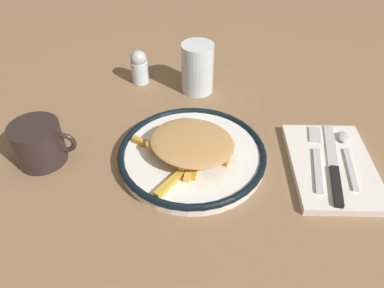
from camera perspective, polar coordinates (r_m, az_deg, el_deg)
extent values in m
plane|color=#896747|center=(0.69, 0.00, -2.38)|extent=(2.60, 2.60, 0.00)
cylinder|color=white|center=(0.69, 0.00, -1.83)|extent=(0.27, 0.27, 0.02)
torus|color=black|center=(0.68, 0.00, -1.27)|extent=(0.27, 0.27, 0.01)
cube|color=#F5B458|center=(0.66, 0.73, -2.08)|extent=(0.03, 0.06, 0.01)
cube|color=gold|center=(0.65, -0.93, -1.40)|extent=(0.02, 0.08, 0.01)
cube|color=gold|center=(0.67, -4.15, -0.13)|extent=(0.07, 0.03, 0.01)
cube|color=gold|center=(0.69, -6.34, -0.35)|extent=(0.07, 0.05, 0.01)
cube|color=gold|center=(0.67, -0.86, -0.15)|extent=(0.05, 0.06, 0.01)
cube|color=gold|center=(0.68, -0.39, 0.93)|extent=(0.06, 0.02, 0.01)
cube|color=#F0BA57|center=(0.66, 0.07, -2.72)|extent=(0.02, 0.09, 0.01)
cube|color=#E7C661|center=(0.70, -2.85, 1.82)|extent=(0.05, 0.08, 0.01)
cube|color=#DA9142|center=(0.68, -2.35, -0.81)|extent=(0.06, 0.05, 0.01)
cube|color=#EDA052|center=(0.67, 0.78, -0.10)|extent=(0.08, 0.05, 0.01)
cube|color=gold|center=(0.68, 0.10, -0.80)|extent=(0.08, 0.03, 0.01)
cube|color=gold|center=(0.66, 0.82, -2.59)|extent=(0.03, 0.09, 0.01)
cube|color=gold|center=(0.68, -2.94, 0.60)|extent=(0.07, 0.06, 0.01)
cube|color=gold|center=(0.69, 2.57, -0.11)|extent=(0.09, 0.01, 0.01)
cube|color=#EBBA50|center=(0.70, 1.32, 0.64)|extent=(0.07, 0.04, 0.01)
cube|color=gold|center=(0.67, 2.10, -1.45)|extent=(0.08, 0.06, 0.01)
cube|color=gold|center=(0.67, -2.17, -0.13)|extent=(0.06, 0.03, 0.01)
cube|color=gold|center=(0.63, -2.72, -5.40)|extent=(0.06, 0.08, 0.01)
cube|color=gold|center=(0.67, 0.57, -0.28)|extent=(0.07, 0.02, 0.01)
cube|color=gold|center=(0.73, -2.53, 2.31)|extent=(0.08, 0.02, 0.01)
cube|color=#DFC751|center=(0.68, 1.10, 0.51)|extent=(0.08, 0.06, 0.01)
cube|color=gold|center=(0.66, -2.06, -0.95)|extent=(0.09, 0.02, 0.01)
ellipsoid|color=tan|center=(0.66, 0.11, 0.28)|extent=(0.19, 0.18, 0.02)
cube|color=#1F6D32|center=(0.68, 1.92, 2.24)|extent=(0.00, 0.00, 0.00)
cube|color=#366320|center=(0.64, -1.55, -0.72)|extent=(0.00, 0.00, 0.00)
cube|color=#266F35|center=(0.67, 4.45, 1.31)|extent=(0.00, 0.00, 0.00)
cube|color=#236F30|center=(0.64, -2.75, -0.35)|extent=(0.00, 0.00, 0.00)
cube|color=#226532|center=(0.63, 2.59, -1.58)|extent=(0.00, 0.00, 0.00)
cube|color=#326632|center=(0.67, 0.22, 1.91)|extent=(0.00, 0.00, 0.00)
cube|color=#366521|center=(0.66, 0.11, 0.95)|extent=(0.00, 0.00, 0.00)
cube|color=#206D23|center=(0.65, 1.22, 0.23)|extent=(0.00, 0.00, 0.00)
cube|color=silver|center=(0.72, 20.49, -3.11)|extent=(0.15, 0.22, 0.01)
cube|color=silver|center=(0.69, 18.60, -3.75)|extent=(0.03, 0.11, 0.00)
cube|color=silver|center=(0.76, 18.17, 1.37)|extent=(0.03, 0.05, 0.00)
cube|color=black|center=(0.67, 21.14, -5.95)|extent=(0.03, 0.09, 0.01)
cube|color=silver|center=(0.75, 20.35, -0.27)|extent=(0.03, 0.12, 0.00)
cube|color=silver|center=(0.71, 22.98, -3.50)|extent=(0.02, 0.10, 0.00)
ellipsoid|color=silver|center=(0.77, 22.03, 0.99)|extent=(0.02, 0.03, 0.01)
cylinder|color=silver|center=(0.85, 0.59, 11.47)|extent=(0.07, 0.07, 0.11)
cylinder|color=#2D2221|center=(0.72, -22.35, 0.10)|extent=(0.09, 0.09, 0.08)
torus|color=#2D2221|center=(0.70, -18.83, 0.20)|extent=(0.04, 0.01, 0.04)
cylinder|color=silver|center=(0.91, -7.94, 10.81)|extent=(0.04, 0.04, 0.05)
sphere|color=#B7BABF|center=(0.89, -8.15, 12.75)|extent=(0.04, 0.04, 0.04)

